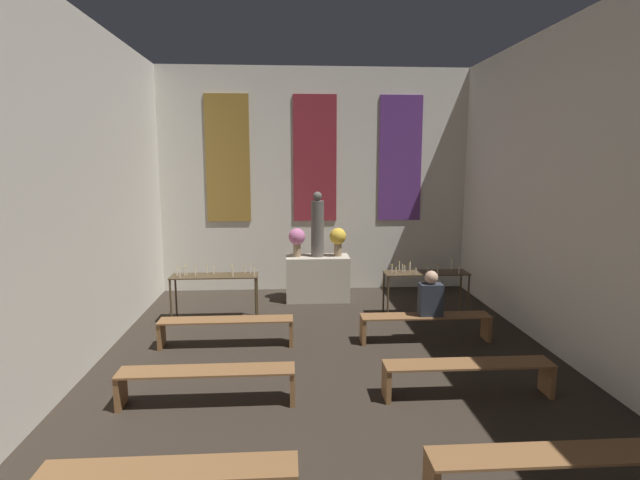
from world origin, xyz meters
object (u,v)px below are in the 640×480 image
at_px(altar, 318,278).
at_px(pew_third_right, 468,372).
at_px(pew_second_right, 549,466).
at_px(person_seated, 431,296).
at_px(flower_vase_left, 297,239).
at_px(statue, 317,226).
at_px(flower_vase_right, 338,238).
at_px(pew_third_left, 207,379).
at_px(candle_rack_right, 426,277).
at_px(pew_back_left, 226,326).
at_px(candle_rack_left, 214,281).
at_px(pew_back_right, 425,322).

bearing_deg(altar, pew_third_right, -70.53).
relative_size(pew_second_right, pew_third_right, 1.00).
bearing_deg(person_seated, flower_vase_left, 129.10).
bearing_deg(statue, pew_third_right, -70.53).
distance_m(flower_vase_right, pew_third_left, 4.99).
bearing_deg(pew_third_left, statue, 70.53).
relative_size(candle_rack_right, pew_third_right, 0.75).
bearing_deg(flower_vase_right, flower_vase_left, 180.00).
relative_size(flower_vase_right, pew_second_right, 0.28).
relative_size(pew_back_left, person_seated, 2.87).
bearing_deg(pew_second_right, pew_back_left, 129.52).
xyz_separation_m(flower_vase_right, pew_third_left, (-2.00, -4.46, -0.98)).
bearing_deg(pew_second_right, pew_third_left, 148.78).
xyz_separation_m(altar, person_seated, (1.65, -2.55, 0.29)).
bearing_deg(statue, pew_back_left, -121.75).
distance_m(candle_rack_right, pew_third_right, 3.26).
distance_m(pew_second_right, pew_back_left, 4.96).
bearing_deg(pew_back_left, candle_rack_left, 105.40).
height_order(altar, pew_third_right, altar).
bearing_deg(candle_rack_right, person_seated, -102.05).
bearing_deg(pew_second_right, flower_vase_left, 107.41).
height_order(flower_vase_left, pew_second_right, flower_vase_left).
bearing_deg(pew_third_left, pew_back_left, 90.00).
xyz_separation_m(flower_vase_left, pew_back_right, (2.00, -2.55, -0.98)).
distance_m(flower_vase_right, pew_back_left, 3.38).
bearing_deg(pew_third_right, person_seated, 87.81).
height_order(pew_third_left, person_seated, person_seated).
bearing_deg(candle_rack_left, pew_third_right, -42.42).
bearing_deg(statue, altar, 0.00).
xyz_separation_m(pew_third_right, pew_back_right, (0.00, 1.91, 0.00)).
distance_m(pew_second_right, pew_third_right, 1.91).
xyz_separation_m(statue, pew_back_right, (1.58, -2.55, -1.23)).
relative_size(pew_second_right, pew_back_left, 1.00).
distance_m(altar, pew_back_left, 3.00).
xyz_separation_m(altar, flower_vase_left, (-0.42, 0.00, 0.84)).
relative_size(flower_vase_right, pew_third_right, 0.28).
relative_size(statue, pew_back_left, 0.64).
bearing_deg(flower_vase_left, statue, 0.00).
height_order(altar, candle_rack_right, candle_rack_right).
distance_m(flower_vase_right, candle_rack_left, 2.73).
bearing_deg(candle_rack_left, person_seated, -19.90).
bearing_deg(statue, candle_rack_left, -147.10).
distance_m(pew_third_right, pew_back_right, 1.91).
height_order(flower_vase_right, pew_second_right, flower_vase_right).
relative_size(flower_vase_right, candle_rack_right, 0.38).
bearing_deg(statue, candle_rack_right, -32.99).
height_order(flower_vase_right, pew_third_right, flower_vase_right).
xyz_separation_m(candle_rack_left, pew_back_right, (3.51, -1.30, -0.42)).
relative_size(pew_third_left, pew_back_right, 1.00).
bearing_deg(altar, pew_third_left, -109.47).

